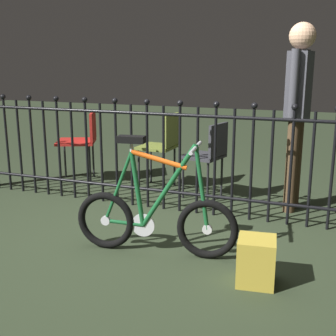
# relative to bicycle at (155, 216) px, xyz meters

# --- Properties ---
(ground_plane) EXTENTS (20.00, 20.00, 0.00)m
(ground_plane) POSITION_rel_bicycle_xyz_m (-0.14, 0.25, -0.29)
(ground_plane) COLOR #2A3522
(iron_fence) EXTENTS (4.78, 0.07, 1.11)m
(iron_fence) POSITION_rel_bicycle_xyz_m (-0.23, 0.97, 0.27)
(iron_fence) COLOR black
(iron_fence) RESTS_ON ground
(bicycle) EXTENTS (1.23, 0.40, 0.89)m
(bicycle) POSITION_rel_bicycle_xyz_m (0.00, 0.00, 0.00)
(bicycle) COLOR black
(bicycle) RESTS_ON ground
(chair_red) EXTENTS (0.57, 0.57, 0.83)m
(chair_red) POSITION_rel_bicycle_xyz_m (-1.58, 1.58, 0.24)
(chair_red) COLOR black
(chair_red) RESTS_ON ground
(chair_charcoal) EXTENTS (0.45, 0.45, 0.80)m
(chair_charcoal) POSITION_rel_bicycle_xyz_m (0.01, 1.45, 0.21)
(chair_charcoal) COLOR black
(chair_charcoal) RESTS_ON ground
(chair_olive) EXTENTS (0.41, 0.40, 0.85)m
(chair_olive) POSITION_rel_bicycle_xyz_m (-0.58, 1.64, 0.24)
(chair_olive) COLOR black
(chair_olive) RESTS_ON ground
(person_visitor) EXTENTS (0.24, 0.47, 1.75)m
(person_visitor) POSITION_rel_bicycle_xyz_m (0.86, 1.40, 0.77)
(person_visitor) COLOR #4C3823
(person_visitor) RESTS_ON ground
(display_crate) EXTENTS (0.27, 0.27, 0.31)m
(display_crate) POSITION_rel_bicycle_xyz_m (0.79, -0.19, -0.14)
(display_crate) COLOR #B29933
(display_crate) RESTS_ON ground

